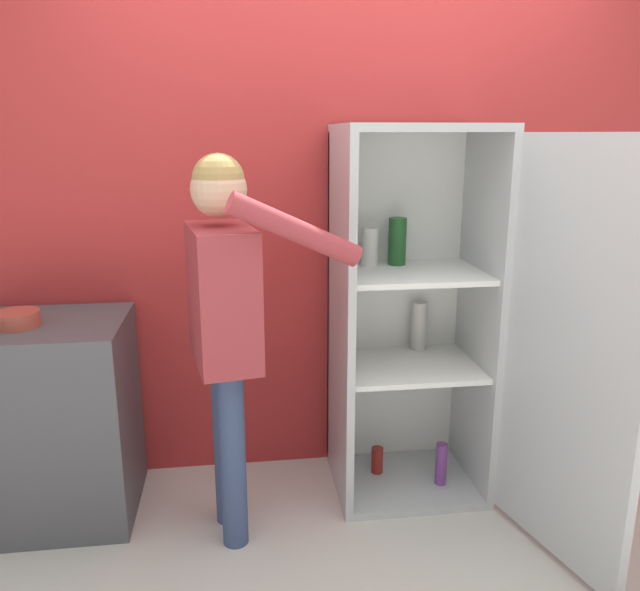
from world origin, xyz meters
TOP-DOWN VIEW (x-y plane):
  - ground_plane at (0.00, 0.00)m, footprint 12.00×12.00m
  - wall_back at (0.00, 0.98)m, footprint 7.00×0.06m
  - refrigerator at (0.39, 0.55)m, footprint 0.90×1.23m
  - person at (-0.55, 0.38)m, footprint 0.68×0.54m
  - counter at (-1.35, 0.64)m, footprint 0.70×0.58m
  - bowl at (-1.41, 0.59)m, footprint 0.18×0.18m

SIDE VIEW (x-z plane):
  - ground_plane at x=0.00m, z-range 0.00..0.00m
  - counter at x=-1.35m, z-range 0.00..0.90m
  - refrigerator at x=0.39m, z-range 0.00..1.71m
  - bowl at x=-1.41m, z-range 0.90..0.96m
  - person at x=-0.55m, z-range 0.22..1.82m
  - wall_back at x=0.00m, z-range 0.00..2.55m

